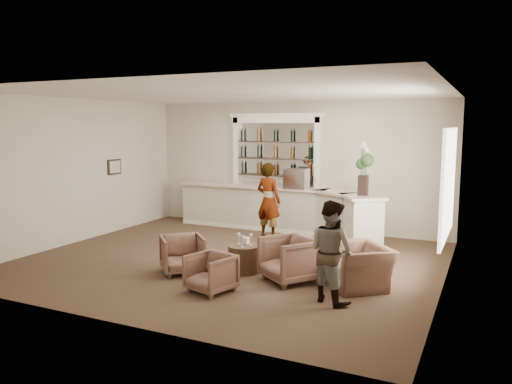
% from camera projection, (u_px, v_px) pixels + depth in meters
% --- Properties ---
extents(ground, '(8.00, 8.00, 0.00)m').
position_uv_depth(ground, '(231.00, 260.00, 10.02)').
color(ground, brown).
rests_on(ground, ground).
extents(room_shell, '(8.04, 7.02, 3.32)m').
position_uv_depth(room_shell, '(254.00, 143.00, 10.27)').
color(room_shell, beige).
rests_on(room_shell, ground).
extents(bar_counter, '(5.72, 1.80, 1.14)m').
position_uv_depth(bar_counter, '(281.00, 209.00, 12.69)').
color(bar_counter, beige).
rests_on(bar_counter, ground).
extents(back_bar_alcove, '(2.64, 0.25, 3.00)m').
position_uv_depth(back_bar_alcove, '(275.00, 151.00, 13.01)').
color(back_bar_alcove, white).
rests_on(back_bar_alcove, ground).
extents(cocktail_table, '(0.60, 0.60, 0.50)m').
position_uv_depth(cocktail_table, '(244.00, 259.00, 9.21)').
color(cocktail_table, '#48311F').
rests_on(cocktail_table, ground).
extents(sommelier, '(0.75, 0.58, 1.82)m').
position_uv_depth(sommelier, '(269.00, 201.00, 11.83)').
color(sommelier, gray).
rests_on(sommelier, ground).
extents(guest, '(0.95, 0.88, 1.58)m').
position_uv_depth(guest, '(331.00, 251.00, 7.60)').
color(guest, gray).
rests_on(guest, ground).
extents(armchair_left, '(1.06, 1.06, 0.69)m').
position_uv_depth(armchair_left, '(182.00, 254.00, 9.14)').
color(armchair_left, brown).
rests_on(armchair_left, ground).
extents(armchair_center, '(0.83, 0.84, 0.62)m').
position_uv_depth(armchair_center, '(211.00, 273.00, 8.11)').
color(armchair_center, brown).
rests_on(armchair_center, ground).
extents(armchair_right, '(1.18, 1.19, 0.78)m').
position_uv_depth(armchair_right, '(289.00, 259.00, 8.63)').
color(armchair_right, brown).
rests_on(armchair_right, ground).
extents(armchair_far, '(1.41, 1.43, 0.70)m').
position_uv_depth(armchair_far, '(357.00, 266.00, 8.37)').
color(armchair_far, brown).
rests_on(armchair_far, ground).
extents(espresso_machine, '(0.56, 0.48, 0.48)m').
position_uv_depth(espresso_machine, '(297.00, 179.00, 12.35)').
color(espresso_machine, '#B0B1B5').
rests_on(espresso_machine, bar_counter).
extents(flower_vase, '(0.31, 0.31, 1.18)m').
position_uv_depth(flower_vase, '(364.00, 165.00, 11.09)').
color(flower_vase, black).
rests_on(flower_vase, bar_counter).
extents(wine_glass_bar_left, '(0.07, 0.07, 0.21)m').
position_uv_depth(wine_glass_bar_left, '(308.00, 184.00, 12.36)').
color(wine_glass_bar_left, white).
rests_on(wine_glass_bar_left, bar_counter).
extents(wine_glass_bar_right, '(0.07, 0.07, 0.21)m').
position_uv_depth(wine_glass_bar_right, '(277.00, 182.00, 12.71)').
color(wine_glass_bar_right, white).
rests_on(wine_glass_bar_right, bar_counter).
extents(wine_glass_tbl_a, '(0.07, 0.07, 0.21)m').
position_uv_depth(wine_glass_tbl_a, '(239.00, 239.00, 9.24)').
color(wine_glass_tbl_a, white).
rests_on(wine_glass_tbl_a, cocktail_table).
extents(wine_glass_tbl_b, '(0.07, 0.07, 0.21)m').
position_uv_depth(wine_glass_tbl_b, '(251.00, 239.00, 9.19)').
color(wine_glass_tbl_b, white).
rests_on(wine_glass_tbl_b, cocktail_table).
extents(wine_glass_tbl_c, '(0.07, 0.07, 0.21)m').
position_uv_depth(wine_glass_tbl_c, '(243.00, 242.00, 9.02)').
color(wine_glass_tbl_c, white).
rests_on(wine_glass_tbl_c, cocktail_table).
extents(napkin_holder, '(0.08, 0.08, 0.12)m').
position_uv_depth(napkin_holder, '(246.00, 241.00, 9.30)').
color(napkin_holder, white).
rests_on(napkin_holder, cocktail_table).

